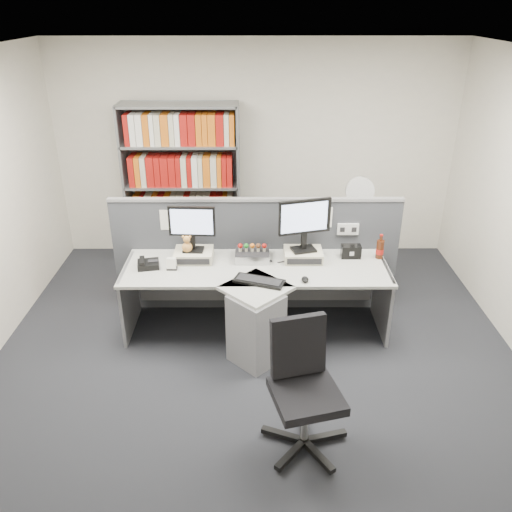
{
  "coord_description": "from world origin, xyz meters",
  "views": [
    {
      "loc": [
        -0.01,
        -3.73,
        3.08
      ],
      "look_at": [
        0.0,
        0.65,
        0.92
      ],
      "focal_mm": 36.65,
      "sensor_mm": 36.0,
      "label": 1
    }
  ],
  "objects_px": {
    "desk_calendar": "(172,265)",
    "office_chair": "(303,384)",
    "desktop_pc": "(252,255)",
    "desk_fan": "(359,194)",
    "monitor_right": "(305,221)",
    "keyboard": "(259,281)",
    "cola_bottle": "(380,249)",
    "shelving_unit": "(183,188)",
    "monitor_left": "(192,225)",
    "speaker": "(351,251)",
    "desk": "(256,302)",
    "filing_cabinet": "(354,249)",
    "mouse": "(305,279)",
    "desk_phone": "(148,264)"
  },
  "relations": [
    {
      "from": "desktop_pc",
      "to": "monitor_right",
      "type": "bearing_deg",
      "value": -2.08
    },
    {
      "from": "monitor_left",
      "to": "speaker",
      "type": "bearing_deg",
      "value": 1.74
    },
    {
      "from": "mouse",
      "to": "desk_fan",
      "type": "xyz_separation_m",
      "value": [
        0.74,
        1.47,
        0.31
      ]
    },
    {
      "from": "mouse",
      "to": "cola_bottle",
      "type": "distance_m",
      "value": 0.93
    },
    {
      "from": "keyboard",
      "to": "filing_cabinet",
      "type": "distance_m",
      "value": 1.94
    },
    {
      "from": "keyboard",
      "to": "cola_bottle",
      "type": "bearing_deg",
      "value": 22.55
    },
    {
      "from": "desk_fan",
      "to": "speaker",
      "type": "bearing_deg",
      "value": -103.81
    },
    {
      "from": "desktop_pc",
      "to": "desk_fan",
      "type": "height_order",
      "value": "desk_fan"
    },
    {
      "from": "monitor_left",
      "to": "mouse",
      "type": "xyz_separation_m",
      "value": [
        1.08,
        -0.46,
        -0.36
      ]
    },
    {
      "from": "monitor_right",
      "to": "desk_fan",
      "type": "relative_size",
      "value": 0.96
    },
    {
      "from": "office_chair",
      "to": "filing_cabinet",
      "type": "bearing_deg",
      "value": 72.35
    },
    {
      "from": "desktop_pc",
      "to": "desk_fan",
      "type": "relative_size",
      "value": 0.61
    },
    {
      "from": "desk_phone",
      "to": "office_chair",
      "type": "bearing_deg",
      "value": -47.23
    },
    {
      "from": "desktop_pc",
      "to": "shelving_unit",
      "type": "bearing_deg",
      "value": 120.84
    },
    {
      "from": "desk_calendar",
      "to": "office_chair",
      "type": "height_order",
      "value": "office_chair"
    },
    {
      "from": "desk",
      "to": "desktop_pc",
      "type": "bearing_deg",
      "value": 95.18
    },
    {
      "from": "monitor_right",
      "to": "desktop_pc",
      "type": "relative_size",
      "value": 1.57
    },
    {
      "from": "keyboard",
      "to": "desk_fan",
      "type": "xyz_separation_m",
      "value": [
        1.17,
        1.49,
        0.32
      ]
    },
    {
      "from": "monitor_right",
      "to": "mouse",
      "type": "height_order",
      "value": "monitor_right"
    },
    {
      "from": "speaker",
      "to": "monitor_left",
      "type": "bearing_deg",
      "value": -178.26
    },
    {
      "from": "speaker",
      "to": "filing_cabinet",
      "type": "distance_m",
      "value": 1.09
    },
    {
      "from": "desktop_pc",
      "to": "cola_bottle",
      "type": "bearing_deg",
      "value": 0.55
    },
    {
      "from": "mouse",
      "to": "filing_cabinet",
      "type": "bearing_deg",
      "value": 63.18
    },
    {
      "from": "mouse",
      "to": "filing_cabinet",
      "type": "xyz_separation_m",
      "value": [
        0.74,
        1.47,
        -0.39
      ]
    },
    {
      "from": "desk_calendar",
      "to": "cola_bottle",
      "type": "xyz_separation_m",
      "value": [
        2.06,
        0.24,
        0.05
      ]
    },
    {
      "from": "monitor_right",
      "to": "filing_cabinet",
      "type": "bearing_deg",
      "value": 54.48
    },
    {
      "from": "shelving_unit",
      "to": "desk_calendar",
      "type": "bearing_deg",
      "value": -87.13
    },
    {
      "from": "monitor_left",
      "to": "shelving_unit",
      "type": "relative_size",
      "value": 0.23
    },
    {
      "from": "keyboard",
      "to": "desk_fan",
      "type": "height_order",
      "value": "desk_fan"
    },
    {
      "from": "monitor_right",
      "to": "filing_cabinet",
      "type": "distance_m",
      "value": 1.48
    },
    {
      "from": "monitor_right",
      "to": "desk_phone",
      "type": "distance_m",
      "value": 1.59
    },
    {
      "from": "desk_calendar",
      "to": "speaker",
      "type": "xyz_separation_m",
      "value": [
        1.78,
        0.26,
        0.01
      ]
    },
    {
      "from": "desk_phone",
      "to": "desk_calendar",
      "type": "distance_m",
      "value": 0.25
    },
    {
      "from": "desk_phone",
      "to": "filing_cabinet",
      "type": "xyz_separation_m",
      "value": [
        2.26,
        1.18,
        -0.4
      ]
    },
    {
      "from": "desk",
      "to": "office_chair",
      "type": "height_order",
      "value": "office_chair"
    },
    {
      "from": "desktop_pc",
      "to": "filing_cabinet",
      "type": "xyz_separation_m",
      "value": [
        1.24,
        1.0,
        -0.41
      ]
    },
    {
      "from": "keyboard",
      "to": "desk_phone",
      "type": "relative_size",
      "value": 2.1
    },
    {
      "from": "desk",
      "to": "filing_cabinet",
      "type": "relative_size",
      "value": 3.71
    },
    {
      "from": "keyboard",
      "to": "monitor_right",
      "type": "bearing_deg",
      "value": 46.85
    },
    {
      "from": "keyboard",
      "to": "speaker",
      "type": "distance_m",
      "value": 1.07
    },
    {
      "from": "monitor_left",
      "to": "speaker",
      "type": "xyz_separation_m",
      "value": [
        1.59,
        0.05,
        -0.31
      ]
    },
    {
      "from": "shelving_unit",
      "to": "office_chair",
      "type": "xyz_separation_m",
      "value": [
        1.24,
        -3.14,
        -0.44
      ]
    },
    {
      "from": "cola_bottle",
      "to": "shelving_unit",
      "type": "height_order",
      "value": "shelving_unit"
    },
    {
      "from": "office_chair",
      "to": "desktop_pc",
      "type": "bearing_deg",
      "value": 102.6
    },
    {
      "from": "desk",
      "to": "filing_cabinet",
      "type": "height_order",
      "value": "desk"
    },
    {
      "from": "mouse",
      "to": "speaker",
      "type": "height_order",
      "value": "speaker"
    },
    {
      "from": "keyboard",
      "to": "office_chair",
      "type": "height_order",
      "value": "office_chair"
    },
    {
      "from": "shelving_unit",
      "to": "desk_fan",
      "type": "bearing_deg",
      "value": -12.08
    },
    {
      "from": "shelving_unit",
      "to": "desk_fan",
      "type": "relative_size",
      "value": 3.57
    },
    {
      "from": "filing_cabinet",
      "to": "office_chair",
      "type": "relative_size",
      "value": 0.7
    }
  ]
}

